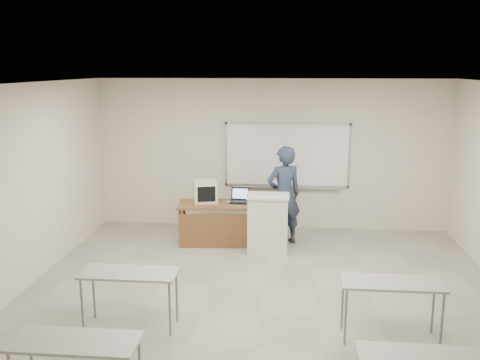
# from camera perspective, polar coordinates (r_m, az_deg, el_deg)

# --- Properties ---
(floor) EXTENTS (7.00, 8.00, 0.01)m
(floor) POSITION_cam_1_polar(r_m,az_deg,el_deg) (7.35, 2.10, -14.10)
(floor) COLOR gray
(floor) RESTS_ON ground
(whiteboard) EXTENTS (2.48, 0.10, 1.31)m
(whiteboard) POSITION_cam_1_polar(r_m,az_deg,el_deg) (10.70, 5.03, 2.58)
(whiteboard) COLOR white
(whiteboard) RESTS_ON floor
(student_desks) EXTENTS (4.40, 2.20, 0.73)m
(student_desks) POSITION_cam_1_polar(r_m,az_deg,el_deg) (5.84, 1.34, -13.97)
(student_desks) COLOR #9D9D98
(student_desks) RESTS_ON floor
(instructor_desk) EXTENTS (1.43, 0.71, 0.75)m
(instructor_desk) POSITION_cam_1_polar(r_m,az_deg,el_deg) (9.83, -2.53, -3.84)
(instructor_desk) COLOR brown
(instructor_desk) RESTS_ON floor
(podium) EXTENTS (0.73, 0.53, 1.03)m
(podium) POSITION_cam_1_polar(r_m,az_deg,el_deg) (9.49, 3.00, -4.59)
(podium) COLOR silver
(podium) RESTS_ON floor
(crt_monitor) EXTENTS (0.43, 0.48, 0.41)m
(crt_monitor) POSITION_cam_1_polar(r_m,az_deg,el_deg) (9.99, -3.79, -1.21)
(crt_monitor) COLOR beige
(crt_monitor) RESTS_ON instructor_desk
(laptop) EXTENTS (0.34, 0.31, 0.25)m
(laptop) POSITION_cam_1_polar(r_m,az_deg,el_deg) (9.97, -0.06, -2.02)
(laptop) COLOR black
(laptop) RESTS_ON instructor_desk
(mouse) EXTENTS (0.11, 0.10, 0.04)m
(mouse) POSITION_cam_1_polar(r_m,az_deg,el_deg) (9.90, -1.27, -2.36)
(mouse) COLOR gray
(mouse) RESTS_ON instructor_desk
(keyboard) EXTENTS (0.43, 0.26, 0.02)m
(keyboard) POSITION_cam_1_polar(r_m,az_deg,el_deg) (9.24, 2.07, -1.68)
(keyboard) COLOR beige
(keyboard) RESTS_ON podium
(presenter) EXTENTS (0.79, 0.68, 1.83)m
(presenter) POSITION_cam_1_polar(r_m,az_deg,el_deg) (9.81, 4.69, -1.65)
(presenter) COLOR black
(presenter) RESTS_ON floor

